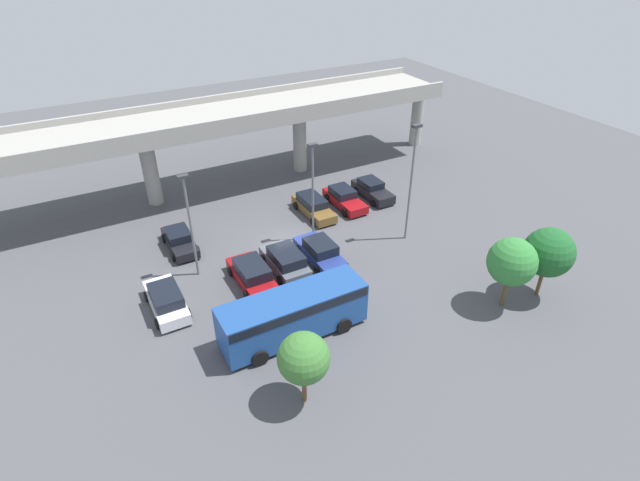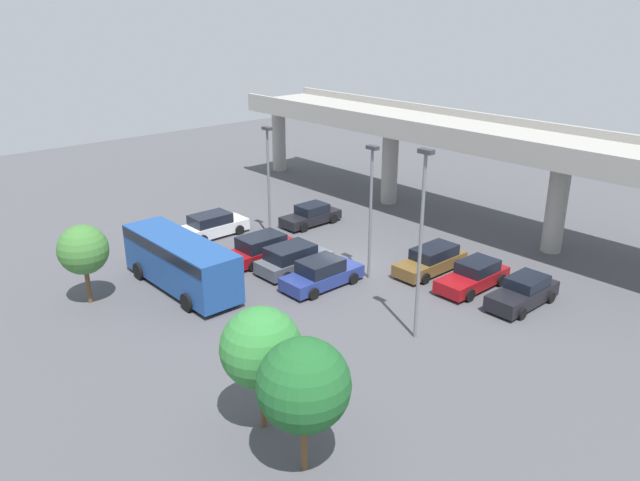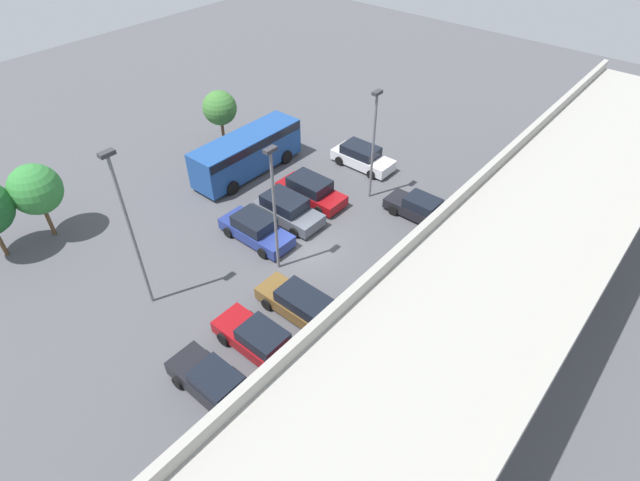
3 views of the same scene
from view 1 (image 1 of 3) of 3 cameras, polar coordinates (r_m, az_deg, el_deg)
name	(u,v)px [view 1 (image 1 of 3)]	position (r m, az deg, el deg)	size (l,w,h in m)	color
ground_plane	(287,245)	(37.66, -3.82, -0.49)	(89.90, 89.90, 0.00)	#4C4C51
highway_overpass	(226,121)	(44.70, -10.67, 13.23)	(43.21, 6.66, 7.47)	#9E9B93
parked_car_0	(166,300)	(32.57, -17.16, -6.53)	(2.11, 4.68, 1.59)	silver
parked_car_1	(180,240)	(38.30, -15.76, 0.04)	(1.98, 4.52, 1.46)	black
parked_car_2	(252,274)	(33.57, -7.78, -3.81)	(2.20, 4.81, 1.61)	maroon
parked_car_3	(285,261)	(34.56, -3.99, -2.31)	(2.25, 4.55, 1.64)	#515660
parked_car_4	(320,252)	(35.46, -0.02, -1.29)	(2.16, 4.81, 1.61)	navy
parked_car_5	(313,206)	(41.25, -0.78, 3.94)	(2.00, 4.89, 1.50)	brown
parked_car_6	(344,198)	(42.54, 2.79, 4.84)	(2.04, 4.73, 1.52)	maroon
parked_car_7	(372,190)	(44.14, 5.99, 5.78)	(1.98, 4.52, 1.52)	black
shuttle_bus	(293,312)	(28.86, -3.09, -8.16)	(8.64, 2.77, 2.87)	#1E478C
lamp_post_near_aisle	(190,219)	(33.20, -14.69, 2.44)	(0.70, 0.35, 7.50)	slate
lamp_post_mid_lot	(412,176)	(36.46, 10.43, 7.26)	(0.70, 0.35, 9.04)	slate
lamp_post_by_overpass	(313,185)	(36.06, -0.83, 6.31)	(0.70, 0.35, 7.72)	slate
tree_front_left	(304,358)	(24.47, -1.89, -13.31)	(2.59, 2.59, 4.29)	brown
tree_front_centre	(512,262)	(32.11, 21.10, -2.30)	(2.99, 2.99, 4.82)	brown
tree_front_right	(549,252)	(33.90, 24.67, -1.25)	(3.14, 3.14, 4.89)	brown
traffic_cone	(338,267)	(34.64, 2.08, -3.08)	(0.44, 0.44, 0.70)	black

